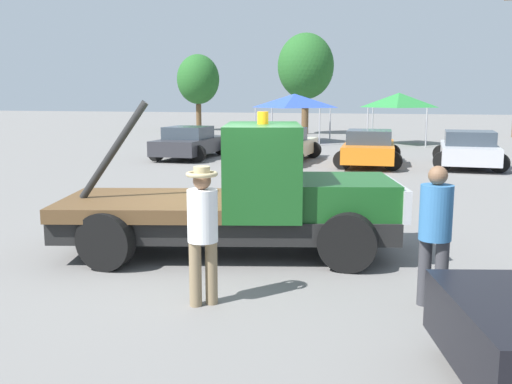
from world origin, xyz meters
name	(u,v)px	position (x,y,z in m)	size (l,w,h in m)	color
ground_plane	(227,253)	(0.00, 0.00, 0.00)	(160.00, 160.00, 0.00)	slate
tow_truck	(247,199)	(0.32, 0.09, 0.92)	(5.79, 3.32, 2.51)	black
person_near_truck	(435,227)	(3.23, -1.62, 1.01)	(0.39, 0.39, 1.76)	#38383D
person_at_hood	(203,224)	(0.51, -2.34, 1.03)	(0.39, 0.39, 1.74)	#847051
parked_car_charcoal	(190,143)	(-6.37, 13.54, 0.65)	(2.50, 4.41, 1.34)	#2D2D33
parked_car_cream	(283,145)	(-2.29, 13.36, 0.65)	(2.47, 4.84, 1.34)	beige
parked_car_orange	(369,148)	(1.10, 13.08, 0.65)	(2.59, 4.57, 1.34)	orange
parked_car_silver	(469,150)	(4.67, 13.49, 0.65)	(2.54, 4.22, 1.34)	#B7B7BC
canopy_tent_blue	(294,101)	(-4.00, 23.03, 2.34)	(3.60, 3.60, 2.72)	#9E9EA3
canopy_tent_green	(399,100)	(1.70, 23.20, 2.37)	(3.03, 3.03, 2.77)	#9E9EA3
tree_left	(198,80)	(-13.54, 32.28, 3.84)	(3.20, 3.20, 5.72)	brown
tree_center	(306,67)	(-4.87, 30.37, 4.58)	(3.83, 3.83, 6.83)	brown
traffic_cone	(394,194)	(2.43, 5.27, 0.25)	(0.40, 0.40, 0.55)	black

